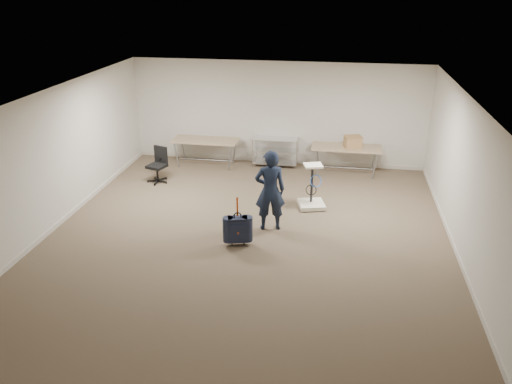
# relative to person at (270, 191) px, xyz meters

# --- Properties ---
(ground) EXTENTS (9.00, 9.00, 0.00)m
(ground) POSITION_rel_person_xyz_m (-0.38, -0.45, -0.85)
(ground) COLOR brown
(ground) RESTS_ON ground
(room_shell) EXTENTS (8.00, 9.00, 9.00)m
(room_shell) POSITION_rel_person_xyz_m (-0.38, 0.93, -0.80)
(room_shell) COLOR beige
(room_shell) RESTS_ON ground
(folding_table_left) EXTENTS (1.80, 0.75, 0.73)m
(folding_table_left) POSITION_rel_person_xyz_m (-2.28, 3.50, -0.17)
(folding_table_left) COLOR #917B58
(folding_table_left) RESTS_ON ground
(folding_table_right) EXTENTS (1.80, 0.75, 0.73)m
(folding_table_right) POSITION_rel_person_xyz_m (1.52, 3.50, -0.17)
(folding_table_right) COLOR #917B58
(folding_table_right) RESTS_ON ground
(wire_shelf) EXTENTS (1.22, 0.47, 0.80)m
(wire_shelf) POSITION_rel_person_xyz_m (-0.38, 3.75, -0.41)
(wire_shelf) COLOR silver
(wire_shelf) RESTS_ON ground
(person) EXTENTS (0.70, 0.55, 1.70)m
(person) POSITION_rel_person_xyz_m (0.00, 0.00, 0.00)
(person) COLOR black
(person) RESTS_ON ground
(suitcase) EXTENTS (0.41, 0.30, 1.01)m
(suitcase) POSITION_rel_person_xyz_m (-0.50, -0.81, -0.51)
(suitcase) COLOR black
(suitcase) RESTS_ON ground
(office_chair) EXTENTS (0.54, 0.54, 0.90)m
(office_chair) POSITION_rel_person_xyz_m (-3.16, 2.10, -0.58)
(office_chair) COLOR black
(office_chair) RESTS_ON ground
(equipment_cart) EXTENTS (0.69, 0.69, 1.03)m
(equipment_cart) POSITION_rel_person_xyz_m (0.79, 1.18, -0.58)
(equipment_cart) COLOR beige
(equipment_cart) RESTS_ON ground
(cardboard_box) EXTENTS (0.49, 0.42, 0.31)m
(cardboard_box) POSITION_rel_person_xyz_m (1.67, 3.47, 0.04)
(cardboard_box) COLOR olive
(cardboard_box) RESTS_ON folding_table_right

